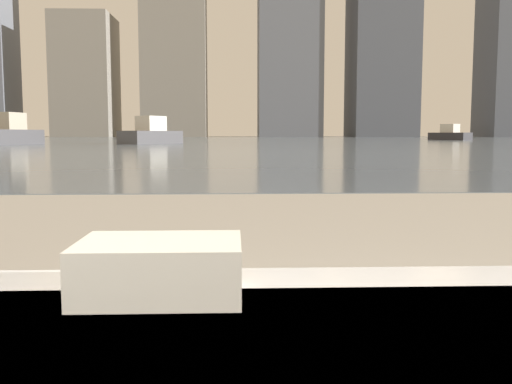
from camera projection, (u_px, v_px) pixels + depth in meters
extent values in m
cube|color=silver|center=(160.00, 282.00, 0.82)|extent=(0.23, 0.17, 0.04)
cube|color=silver|center=(160.00, 254.00, 0.81)|extent=(0.23, 0.17, 0.04)
cube|color=slate|center=(235.00, 140.00, 61.56)|extent=(180.00, 110.00, 0.01)
cube|color=#4C4C51|center=(151.00, 137.00, 39.68)|extent=(4.10, 5.31, 0.90)
cube|color=silver|center=(151.00, 123.00, 39.58)|extent=(2.07, 2.30, 1.02)
cube|color=#2D2D33|center=(450.00, 136.00, 61.87)|extent=(3.77, 4.78, 0.81)
cube|color=silver|center=(450.00, 128.00, 61.79)|extent=(1.89, 2.08, 0.93)
cube|color=navy|center=(7.00, 135.00, 78.65)|extent=(3.01, 5.26, 0.87)
cube|color=#B2A893|center=(6.00, 129.00, 78.55)|extent=(1.71, 2.14, 1.00)
cube|color=#4C4C51|center=(9.00, 137.00, 36.97)|extent=(2.90, 5.77, 0.97)
cube|color=#B2A893|center=(8.00, 121.00, 36.86)|extent=(1.74, 2.29, 1.10)
cube|color=gray|center=(86.00, 77.00, 114.84)|extent=(11.29, 13.09, 24.13)
cube|color=#4C515B|center=(382.00, 48.00, 116.51)|extent=(12.79, 12.82, 36.43)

